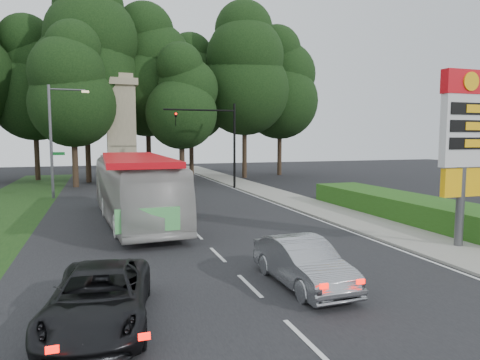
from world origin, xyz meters
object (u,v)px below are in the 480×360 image
object	(u,v)px
monument	(121,129)
suv_charcoal	(99,298)
gas_station_pylon	(464,134)
streetlight_signs	(54,136)
traffic_signal_mast	(219,134)
transit_bus	(135,189)
sedan_silver	(303,262)

from	to	relation	value
monument	suv_charcoal	size ratio (longest dim) A/B	2.11
suv_charcoal	gas_station_pylon	bearing A→B (deg)	19.71
streetlight_signs	monument	bearing A→B (deg)	58.03
gas_station_pylon	monument	xyz separation A→B (m)	(-11.20, 28.01, 0.66)
traffic_signal_mast	transit_bus	distance (m)	15.33
gas_station_pylon	streetlight_signs	size ratio (longest dim) A/B	0.86
monument	sedan_silver	xyz separation A→B (m)	(3.50, -29.90, -4.41)
streetlight_signs	sedan_silver	world-z (taller)	streetlight_signs
sedan_silver	streetlight_signs	bearing A→B (deg)	109.45
gas_station_pylon	traffic_signal_mast	size ratio (longest dim) A/B	0.95
monument	suv_charcoal	world-z (taller)	monument
gas_station_pylon	transit_bus	bearing A→B (deg)	141.18
traffic_signal_mast	sedan_silver	distance (m)	24.59
sedan_silver	monument	bearing A→B (deg)	94.95
gas_station_pylon	suv_charcoal	xyz separation A→B (m)	(-13.34, -2.85, -3.79)
transit_bus	suv_charcoal	world-z (taller)	transit_bus
monument	sedan_silver	world-z (taller)	monument
sedan_silver	transit_bus	bearing A→B (deg)	107.26
gas_station_pylon	streetlight_signs	bearing A→B (deg)	128.96
traffic_signal_mast	transit_bus	size ratio (longest dim) A/B	0.59
monument	gas_station_pylon	bearing A→B (deg)	-68.20
streetlight_signs	gas_station_pylon	bearing A→B (deg)	-51.04
sedan_silver	suv_charcoal	distance (m)	5.72
gas_station_pylon	sedan_silver	bearing A→B (deg)	-166.16
traffic_signal_mast	monument	size ratio (longest dim) A/B	0.72
sedan_silver	suv_charcoal	size ratio (longest dim) A/B	0.88
gas_station_pylon	transit_bus	distance (m)	15.08
traffic_signal_mast	suv_charcoal	world-z (taller)	traffic_signal_mast
gas_station_pylon	monument	world-z (taller)	monument
transit_bus	suv_charcoal	size ratio (longest dim) A/B	2.56
streetlight_signs	transit_bus	bearing A→B (deg)	-66.61
traffic_signal_mast	monument	world-z (taller)	monument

